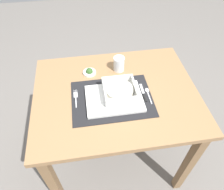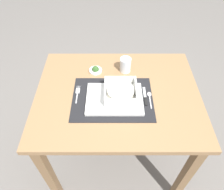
{
  "view_description": "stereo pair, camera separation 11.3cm",
  "coord_description": "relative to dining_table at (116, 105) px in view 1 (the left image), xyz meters",
  "views": [
    {
      "loc": [
        -0.15,
        -0.79,
        1.62
      ],
      "look_at": [
        -0.03,
        -0.04,
        0.78
      ],
      "focal_mm": 34.08,
      "sensor_mm": 36.0,
      "label": 1
    },
    {
      "loc": [
        -0.03,
        -0.8,
        1.62
      ],
      "look_at": [
        -0.03,
        -0.04,
        0.78
      ],
      "focal_mm": 34.08,
      "sensor_mm": 36.0,
      "label": 2
    }
  ],
  "objects": [
    {
      "name": "fork",
      "position": [
        -0.22,
        -0.0,
        0.12
      ],
      "size": [
        0.02,
        0.13,
        0.0
      ],
      "rotation": [
        0.0,
        0.0,
        -0.03
      ],
      "color": "silver",
      "rests_on": "placemat"
    },
    {
      "name": "drinking_glass",
      "position": [
        0.05,
        0.19,
        0.16
      ],
      "size": [
        0.07,
        0.07,
        0.09
      ],
      "color": "white",
      "rests_on": "dining_table"
    },
    {
      "name": "dining_table",
      "position": [
        0.0,
        0.0,
        0.0
      ],
      "size": [
        0.92,
        0.72,
        0.75
      ],
      "color": "#936D47",
      "rests_on": "ground"
    },
    {
      "name": "butter_knife",
      "position": [
        0.15,
        -0.04,
        0.12
      ],
      "size": [
        0.01,
        0.13,
        0.01
      ],
      "rotation": [
        0.0,
        0.0,
        0.03
      ],
      "color": "black",
      "rests_on": "placemat"
    },
    {
      "name": "placemat",
      "position": [
        -0.03,
        -0.04,
        0.12
      ],
      "size": [
        0.44,
        0.32,
        0.0
      ],
      "primitive_type": "cube",
      "color": "black",
      "rests_on": "dining_table"
    },
    {
      "name": "serving_plate",
      "position": [
        -0.02,
        -0.05,
        0.13
      ],
      "size": [
        0.3,
        0.22,
        0.02
      ],
      "primitive_type": "cube",
      "color": "white",
      "rests_on": "placemat"
    },
    {
      "name": "ground_plane",
      "position": [
        0.0,
        0.0,
        -0.63
      ],
      "size": [
        6.0,
        6.0,
        0.0
      ],
      "primitive_type": "plane",
      "color": "slate"
    },
    {
      "name": "porridge_bowl",
      "position": [
        0.01,
        -0.03,
        0.16
      ],
      "size": [
        0.17,
        0.17,
        0.06
      ],
      "color": "white",
      "rests_on": "serving_plate"
    },
    {
      "name": "spoon",
      "position": [
        0.17,
        -0.03,
        0.12
      ],
      "size": [
        0.02,
        0.11,
        0.01
      ],
      "rotation": [
        0.0,
        0.0,
        -0.01
      ],
      "color": "silver",
      "rests_on": "placemat"
    },
    {
      "name": "condiment_saucer",
      "position": [
        -0.13,
        0.18,
        0.13
      ],
      "size": [
        0.08,
        0.08,
        0.04
      ],
      "color": "white",
      "rests_on": "dining_table"
    }
  ]
}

